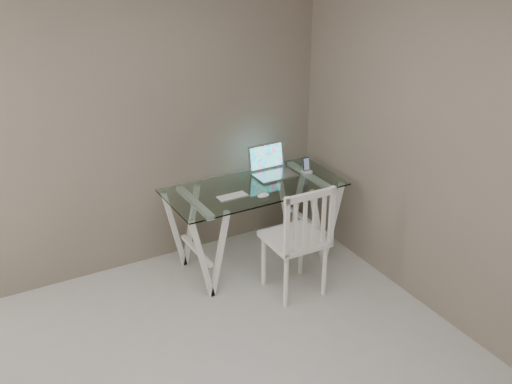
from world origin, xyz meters
TOP-DOWN VIEW (x-y plane):
  - room at (-0.06, 0.02)m, footprint 4.50×4.52m
  - desk at (1.12, 1.73)m, footprint 1.50×0.70m
  - chair at (1.20, 1.13)m, footprint 0.45×0.45m
  - laptop at (1.38, 1.90)m, footprint 0.35×0.28m
  - keyboard at (0.87, 1.64)m, footprint 0.26×0.11m
  - mouse at (1.08, 1.51)m, footprint 0.10×0.06m
  - phone_dock at (1.67, 1.77)m, footprint 0.07×0.07m

SIDE VIEW (x-z plane):
  - desk at x=1.12m, z-range 0.01..0.76m
  - chair at x=1.20m, z-range 0.05..1.03m
  - keyboard at x=0.87m, z-range 0.75..0.75m
  - mouse at x=1.08m, z-range 0.75..0.78m
  - phone_dock at x=1.67m, z-range 0.72..0.85m
  - laptop at x=1.38m, z-range 0.68..0.93m
  - room at x=-0.06m, z-range 0.36..3.07m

